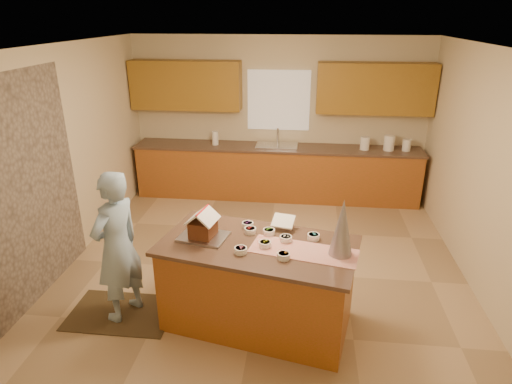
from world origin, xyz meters
TOP-DOWN VIEW (x-y plane):
  - floor at (0.00, 0.00)m, footprint 5.50×5.50m
  - ceiling at (0.00, 0.00)m, footprint 5.50×5.50m
  - wall_back at (0.00, 2.75)m, footprint 5.50×5.50m
  - wall_front at (0.00, -2.75)m, footprint 5.50×5.50m
  - wall_left at (-2.50, 0.00)m, footprint 5.50×5.50m
  - wall_right at (2.50, 0.00)m, footprint 5.50×5.50m
  - stone_accent at (-2.48, -0.80)m, footprint 0.00×2.50m
  - window_curtain at (0.00, 2.72)m, footprint 1.05×0.03m
  - back_counter_base at (0.00, 2.45)m, footprint 4.80×0.60m
  - back_counter_top at (0.00, 2.45)m, footprint 4.85×0.63m
  - upper_cabinet_left at (-1.55, 2.57)m, footprint 1.85×0.35m
  - upper_cabinet_right at (1.55, 2.57)m, footprint 1.85×0.35m
  - sink at (0.00, 2.45)m, footprint 0.70×0.45m
  - faucet at (0.00, 2.63)m, footprint 0.03×0.03m
  - island_base at (0.05, -0.96)m, footprint 1.97×1.27m
  - island_top at (0.05, -0.96)m, footprint 2.07×1.36m
  - table_runner at (0.50, -1.06)m, footprint 1.07×0.56m
  - baking_tray at (-0.51, -0.90)m, footprint 0.53×0.43m
  - cookbook at (0.28, -0.62)m, footprint 0.25×0.22m
  - tinsel_tree at (0.84, -1.08)m, footprint 0.26×0.26m
  - rug at (-1.44, -1.00)m, footprint 1.10×0.72m
  - boy at (-1.39, -1.00)m, footprint 0.59×0.70m
  - canister_a at (1.46, 2.45)m, footprint 0.15×0.15m
  - canister_b at (1.85, 2.45)m, footprint 0.17×0.17m
  - canister_c at (2.13, 2.45)m, footprint 0.14×0.14m
  - paper_towel at (-1.06, 2.45)m, footprint 0.11×0.11m
  - gingerbread_house at (-0.51, -0.90)m, footprint 0.33×0.33m
  - candy_bowls at (0.16, -0.90)m, footprint 0.81×0.71m

SIDE VIEW (x-z plane):
  - floor at x=0.00m, z-range 0.00..0.00m
  - rug at x=-1.44m, z-range 0.00..0.01m
  - back_counter_base at x=0.00m, z-range 0.00..0.88m
  - island_base at x=0.05m, z-range 0.00..0.89m
  - boy at x=-1.39m, z-range 0.01..1.64m
  - sink at x=0.00m, z-range 0.83..0.95m
  - back_counter_top at x=0.00m, z-range 0.88..0.92m
  - island_top at x=0.05m, z-range 0.89..0.93m
  - table_runner at x=0.50m, z-range 0.93..0.94m
  - baking_tray at x=-0.51m, z-range 0.93..0.96m
  - candy_bowls at x=0.16m, z-range 0.93..0.99m
  - canister_c at x=2.13m, z-range 0.92..1.11m
  - cookbook at x=0.28m, z-range 0.98..1.07m
  - canister_a at x=1.46m, z-range 0.92..1.13m
  - paper_towel at x=-1.06m, z-range 0.92..1.15m
  - canister_b at x=1.85m, z-range 0.92..1.17m
  - faucet at x=0.00m, z-range 0.92..1.20m
  - gingerbread_house at x=-0.51m, z-range 0.92..1.21m
  - tinsel_tree at x=0.84m, z-range 0.93..1.49m
  - stone_accent at x=-2.48m, z-range 0.00..2.50m
  - wall_back at x=0.00m, z-range 1.35..1.35m
  - wall_front at x=0.00m, z-range 1.35..1.35m
  - wall_left at x=-2.50m, z-range 1.35..1.35m
  - wall_right at x=2.50m, z-range 1.35..1.35m
  - window_curtain at x=0.00m, z-range 1.15..2.15m
  - upper_cabinet_left at x=-1.55m, z-range 1.50..2.30m
  - upper_cabinet_right at x=1.55m, z-range 1.50..2.30m
  - ceiling at x=0.00m, z-range 2.70..2.70m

